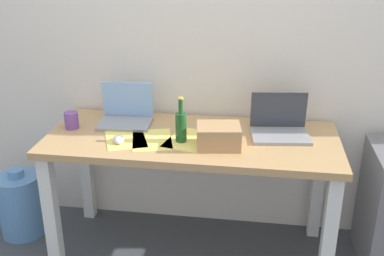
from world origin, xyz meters
TOP-DOWN VIEW (x-y plane):
  - ground_plane at (0.00, 0.00)m, footprint 8.00×8.00m
  - back_wall at (0.00, 0.40)m, footprint 5.20×0.08m
  - desk at (0.00, 0.00)m, footprint 1.61×0.67m
  - laptop_left at (-0.42, 0.14)m, footprint 0.31×0.24m
  - laptop_right at (0.48, 0.09)m, footprint 0.34×0.27m
  - beer_bottle at (-0.05, -0.08)m, footprint 0.06×0.06m
  - computer_mouse at (-0.38, -0.14)m, footprint 0.09×0.11m
  - cardboard_box at (0.16, -0.11)m, footprint 0.25×0.21m
  - coffee_mug at (-0.70, 0.02)m, footprint 0.08×0.08m
  - paper_sheet_center at (-0.01, -0.05)m, footprint 0.27×0.34m
  - paper_sheet_front_left at (-0.36, -0.08)m, footprint 0.30×0.35m
  - paper_yellow_folder at (-0.21, -0.08)m, footprint 0.28×0.34m
  - water_cooler_jug at (-1.10, 0.03)m, footprint 0.28×0.28m

SIDE VIEW (x-z plane):
  - ground_plane at x=0.00m, z-range 0.00..0.00m
  - water_cooler_jug at x=-1.10m, z-range -0.02..0.43m
  - desk at x=0.00m, z-range 0.27..1.02m
  - paper_sheet_center at x=-0.01m, z-range 0.76..0.76m
  - paper_sheet_front_left at x=-0.36m, z-range 0.76..0.76m
  - paper_yellow_folder at x=-0.21m, z-range 0.76..0.76m
  - computer_mouse at x=-0.38m, z-range 0.76..0.79m
  - laptop_right at x=0.48m, z-range 0.69..0.91m
  - coffee_mug at x=-0.70m, z-range 0.76..0.85m
  - laptop_left at x=-0.42m, z-range 0.69..0.92m
  - cardboard_box at x=0.16m, z-range 0.76..0.87m
  - beer_bottle at x=-0.05m, z-range 0.72..0.97m
  - back_wall at x=0.00m, z-range 0.00..2.60m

